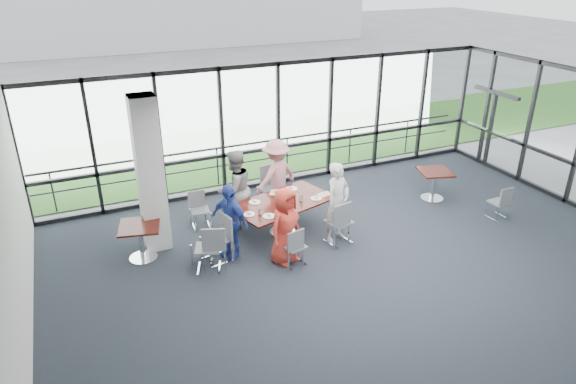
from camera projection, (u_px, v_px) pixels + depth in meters
name	position (u px, v px, depth m)	size (l,w,h in m)	color
floor	(383.00, 280.00, 9.63)	(12.00, 10.00, 0.02)	#20262E
ceiling	(399.00, 114.00, 8.29)	(12.00, 10.00, 0.04)	white
wall_left	(7.00, 285.00, 6.73)	(0.10, 10.00, 3.20)	silver
curtain_wall_back	(278.00, 125.00, 13.10)	(12.00, 0.10, 3.20)	white
exit_door	(490.00, 130.00, 14.52)	(0.12, 1.60, 2.10)	black
structural_column	(150.00, 175.00, 10.11)	(0.50, 0.50, 3.20)	silver
apron	(222.00, 131.00, 17.93)	(80.00, 70.00, 0.02)	slate
grass_strip	(241.00, 147.00, 16.25)	(80.00, 5.00, 0.01)	#2C5F1B
guard_rail	(270.00, 158.00, 14.06)	(0.06, 0.06, 12.00)	#2D2D33
main_table	(282.00, 206.00, 11.01)	(2.41, 1.73, 0.75)	#32160C
side_table_left	(140.00, 231.00, 10.05)	(0.93, 0.93, 0.75)	#32160C
side_table_right	(435.00, 176.00, 12.59)	(0.93, 0.93, 0.75)	#32160C
diner_near_left	(285.00, 226.00, 9.89)	(0.77, 0.50, 1.57)	red
diner_near_right	(337.00, 202.00, 10.65)	(0.63, 0.46, 1.74)	silver
diner_far_left	(235.00, 189.00, 11.18)	(0.87, 0.54, 1.79)	slate
diner_far_right	(276.00, 176.00, 11.93)	(1.13, 0.58, 1.75)	#CA7D88
diner_end	(230.00, 221.00, 10.09)	(0.92, 0.50, 1.57)	#2A419B
chair_main_nl	(294.00, 246.00, 9.94)	(0.40, 0.40, 0.82)	slate
chair_main_nr	(339.00, 222.00, 10.69)	(0.48, 0.48, 0.97)	slate
chair_main_fl	(236.00, 206.00, 11.52)	(0.41, 0.41, 0.84)	slate
chair_main_fr	(270.00, 188.00, 12.21)	(0.48, 0.48, 0.99)	slate
chair_main_end	(216.00, 239.00, 10.03)	(0.48, 0.48, 0.97)	slate
chair_spare_la	(208.00, 248.00, 9.76)	(0.46, 0.46, 0.94)	slate
chair_spare_lb	(200.00, 211.00, 11.35)	(0.39, 0.39, 0.80)	slate
chair_spare_r	(499.00, 202.00, 11.74)	(0.39, 0.39, 0.79)	slate
plate_nl	(269.00, 216.00, 10.33)	(0.26, 0.26, 0.01)	white
plate_nr	(316.00, 198.00, 11.09)	(0.25, 0.25, 0.01)	white
plate_fl	(255.00, 202.00, 10.92)	(0.25, 0.25, 0.01)	white
plate_fr	(291.00, 189.00, 11.55)	(0.27, 0.27, 0.01)	white
plate_end	(249.00, 214.00, 10.41)	(0.25, 0.25, 0.01)	white
tumbler_a	(284.00, 207.00, 10.57)	(0.07, 0.07, 0.14)	white
tumbler_b	(301.00, 199.00, 10.93)	(0.07, 0.07, 0.14)	white
tumbler_c	(276.00, 195.00, 11.09)	(0.07, 0.07, 0.15)	white
tumbler_d	(260.00, 213.00, 10.34)	(0.07, 0.07, 0.13)	white
menu_a	(288.00, 211.00, 10.56)	(0.31, 0.22, 0.00)	white
menu_b	(325.00, 194.00, 11.30)	(0.31, 0.22, 0.00)	white
menu_c	(275.00, 192.00, 11.39)	(0.32, 0.22, 0.00)	white
condiment_caddy	(283.00, 199.00, 11.04)	(0.10, 0.07, 0.04)	black
ketchup_bottle	(282.00, 197.00, 10.96)	(0.06, 0.06, 0.18)	#AB0100
green_bottle	(286.00, 196.00, 10.98)	(0.05, 0.05, 0.20)	#1D6C24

